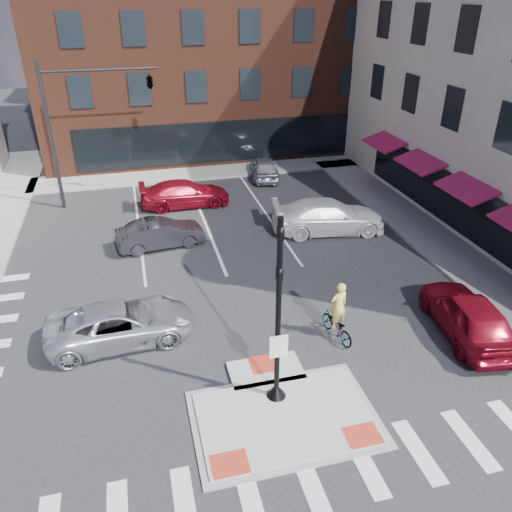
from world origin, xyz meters
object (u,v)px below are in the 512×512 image
object	(u,v)px
white_pickup	(329,216)
bg_car_red	(185,194)
bg_car_dark	(161,234)
cyclist	(337,320)
silver_suv	(121,323)
bg_car_silver	(265,168)
red_sedan	(468,315)

from	to	relation	value
white_pickup	bg_car_red	xyz separation A→B (m)	(-6.70, 5.30, -0.11)
bg_car_dark	cyclist	distance (m)	10.38
bg_car_dark	silver_suv	bearing A→B (deg)	157.04
bg_car_dark	bg_car_red	distance (m)	5.23
bg_car_silver	cyclist	size ratio (longest dim) A/B	1.84
silver_suv	bg_car_red	xyz separation A→B (m)	(3.80, 11.95, 0.02)
white_pickup	bg_car_red	size ratio (longest dim) A/B	1.14
silver_suv	bg_car_dark	world-z (taller)	silver_suv
white_pickup	bg_car_dark	distance (m)	8.51
white_pickup	red_sedan	bearing A→B (deg)	-162.38
red_sedan	bg_car_dark	size ratio (longest dim) A/B	1.15
white_pickup	bg_car_red	bearing A→B (deg)	59.64
white_pickup	silver_suv	bearing A→B (deg)	130.33
red_sedan	bg_car_red	size ratio (longest dim) A/B	0.95
bg_car_dark	bg_car_silver	size ratio (longest dim) A/B	1.00
red_sedan	white_pickup	xyz separation A→B (m)	(-1.60, 9.42, 0.02)
white_pickup	bg_car_dark	bearing A→B (deg)	95.33
bg_car_silver	bg_car_red	size ratio (longest dim) A/B	0.82
bg_car_red	cyclist	size ratio (longest dim) A/B	2.23
silver_suv	cyclist	distance (m)	7.68
cyclist	white_pickup	bearing A→B (deg)	-120.99
cyclist	bg_car_red	bearing A→B (deg)	-86.25
white_pickup	cyclist	distance (m)	8.95
silver_suv	white_pickup	size ratio (longest dim) A/B	0.89
red_sedan	bg_car_silver	distance (m)	18.38
bg_car_silver	bg_car_dark	bearing A→B (deg)	57.22
bg_car_silver	cyclist	distance (m)	17.32
red_sedan	bg_car_dark	distance (m)	14.08
bg_car_silver	bg_car_red	bearing A→B (deg)	40.41
red_sedan	bg_car_dark	xyz separation A→B (m)	(-10.10, 9.81, -0.13)
bg_car_dark	bg_car_red	xyz separation A→B (m)	(1.80, 4.91, 0.05)
bg_car_red	red_sedan	bearing A→B (deg)	-150.79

